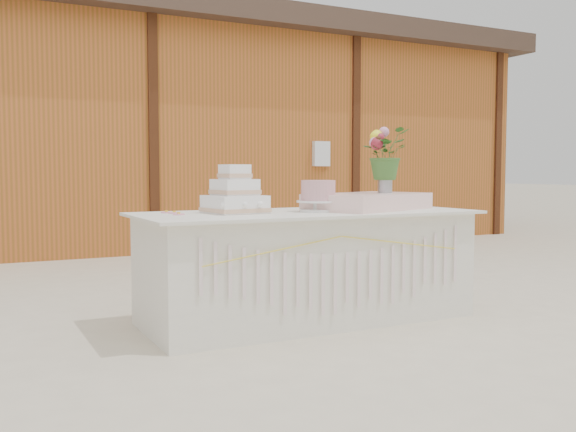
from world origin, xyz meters
name	(u,v)px	position (x,y,z in m)	size (l,w,h in m)	color
ground	(307,320)	(0.00, 0.00, 0.00)	(80.00, 80.00, 0.00)	beige
barn	(117,130)	(-0.01, 5.99, 1.68)	(12.60, 4.60, 3.30)	#AA5123
cake_table	(308,266)	(0.00, 0.00, 0.39)	(2.40, 1.00, 0.77)	silver
wedding_cake	(235,197)	(-0.52, 0.07, 0.88)	(0.41, 0.41, 0.33)	white
pink_cake_stand	(318,194)	(0.06, -0.04, 0.89)	(0.31, 0.31, 0.22)	white
satin_runner	(368,202)	(0.52, 0.00, 0.83)	(0.94, 0.55, 0.12)	#FFD6CD
flower_vase	(385,183)	(0.68, 0.03, 0.96)	(0.11, 0.11, 0.15)	#ACADB1
bouquet	(385,147)	(0.68, 0.03, 1.23)	(0.35, 0.30, 0.39)	#386628
loose_flowers	(168,213)	(-0.97, 0.12, 0.78)	(0.16, 0.38, 0.02)	pink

